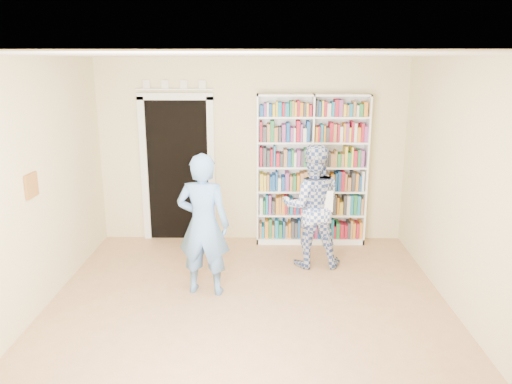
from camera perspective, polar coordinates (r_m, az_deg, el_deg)
floor at (r=5.45m, az=-1.03°, el=-14.28°), size 5.00×5.00×0.00m
ceiling at (r=4.76m, az=-1.19°, el=15.40°), size 5.00×5.00×0.00m
wall_back at (r=7.38m, az=-0.48°, el=4.67°), size 4.50×0.00×4.50m
wall_left at (r=5.49m, az=-25.27°, el=-0.33°), size 0.00×5.00×5.00m
wall_right at (r=5.36m, az=23.70°, el=-0.51°), size 0.00×5.00×5.00m
bookshelf at (r=7.31m, az=6.36°, el=2.54°), size 1.60×0.30×2.19m
doorway at (r=7.49m, az=-8.93°, el=3.32°), size 1.10×0.08×2.43m
wall_art at (r=5.65m, az=-24.29°, el=0.68°), size 0.03×0.25×0.25m
man_blue at (r=5.74m, az=-6.03°, el=-3.75°), size 0.66×0.48×1.67m
man_plaid at (r=6.53m, az=6.42°, el=-1.62°), size 0.79×0.62×1.63m
paper_sheet at (r=6.33m, az=7.91°, el=-1.06°), size 0.20×0.02×0.28m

